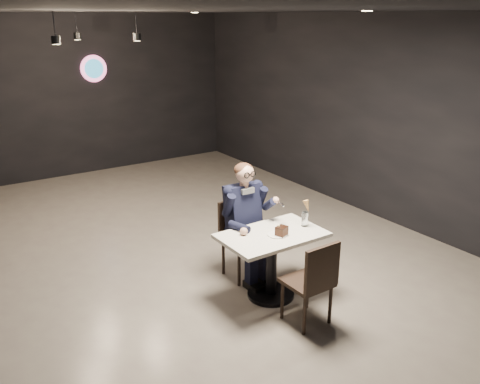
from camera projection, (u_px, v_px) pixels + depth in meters
floor at (163, 266)px, 6.31m from camera, size 9.00×9.00×0.00m
wall_sign at (94, 69)px, 9.58m from camera, size 0.50×0.06×0.50m
pendant_lights at (89, 21)px, 6.93m from camera, size 1.40×1.20×0.36m
main_table at (271, 265)px, 5.52m from camera, size 1.10×0.70×0.75m
chair_far at (243, 241)px, 5.93m from camera, size 0.42×0.46×0.92m
chair_near at (307, 280)px, 5.04m from camera, size 0.43×0.47×0.92m
seated_man at (243, 220)px, 5.84m from camera, size 0.60×0.80×1.44m
dessert_plate at (277, 235)px, 5.36m from camera, size 0.20×0.20×0.01m
cake_slice at (282, 231)px, 5.33m from camera, size 0.15×0.13×0.08m
mint_leaf at (283, 227)px, 5.35m from camera, size 0.06×0.04×0.01m
sundae_glass at (305, 219)px, 5.57m from camera, size 0.07×0.07×0.16m
wafer_cone at (307, 206)px, 5.49m from camera, size 0.08×0.08×0.13m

